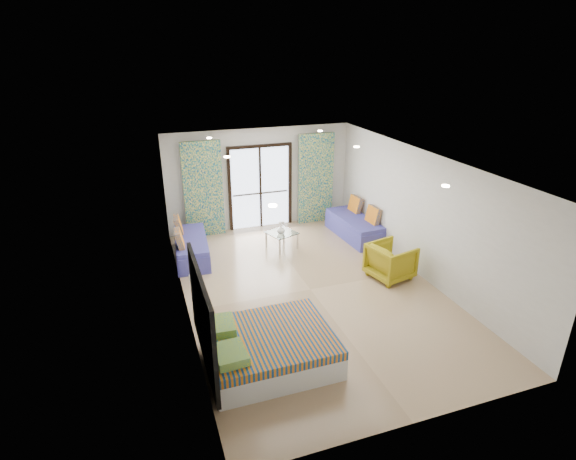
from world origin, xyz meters
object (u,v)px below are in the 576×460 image
object	(u,v)px
daybed_right	(355,226)
coffee_table	(282,234)
daybed_left	(191,247)
armchair	(391,259)
bed	(269,348)

from	to	relation	value
daybed_right	coffee_table	size ratio (longest dim) A/B	2.41
daybed_left	armchair	world-z (taller)	daybed_left
bed	armchair	size ratio (longest dim) A/B	2.28
bed	coffee_table	size ratio (longest dim) A/B	2.42
bed	daybed_right	distance (m)	5.47
coffee_table	armchair	xyz separation A→B (m)	(1.73, -2.21, 0.06)
daybed_left	coffee_table	world-z (taller)	daybed_left
daybed_right	coffee_table	distance (m)	2.04
daybed_left	daybed_right	distance (m)	4.23
daybed_left	armchair	size ratio (longest dim) A/B	2.23
coffee_table	armchair	world-z (taller)	armchair
bed	daybed_right	world-z (taller)	daybed_right
coffee_table	armchair	size ratio (longest dim) A/B	0.94
daybed_left	armchair	xyz separation A→B (m)	(3.93, -2.36, 0.14)
bed	daybed_left	world-z (taller)	daybed_left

